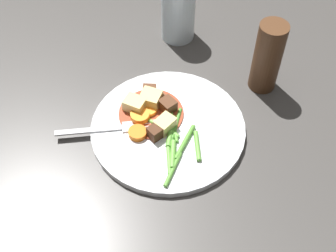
{
  "coord_description": "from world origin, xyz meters",
  "views": [
    {
      "loc": [
        -0.32,
        0.35,
        0.61
      ],
      "look_at": [
        0.0,
        0.0,
        0.01
      ],
      "focal_mm": 47.32,
      "sensor_mm": 36.0,
      "label": 1
    }
  ],
  "objects": [
    {
      "name": "green_bean_8",
      "position": [
        -0.01,
        -0.01,
        0.02
      ],
      "size": [
        0.06,
        0.05,
        0.01
      ],
      "primitive_type": "cylinder",
      "rotation": [
        0.0,
        1.57,
        2.47
      ],
      "color": "#599E38",
      "rests_on": "dinner_plate"
    },
    {
      "name": "green_bean_6",
      "position": [
        -0.01,
        0.01,
        0.02
      ],
      "size": [
        0.04,
        0.06,
        0.01
      ],
      "primitive_type": "cylinder",
      "rotation": [
        0.0,
        1.57,
        2.18
      ],
      "color": "#66AD42",
      "rests_on": "dinner_plate"
    },
    {
      "name": "fork",
      "position": [
        0.07,
        0.07,
        0.01
      ],
      "size": [
        0.13,
        0.14,
        0.0
      ],
      "color": "silver",
      "rests_on": "dinner_plate"
    },
    {
      "name": "meat_chunk_2",
      "position": [
        0.07,
        -0.03,
        0.02
      ],
      "size": [
        0.03,
        0.03,
        0.02
      ],
      "primitive_type": "cube",
      "rotation": [
        0.0,
        0.0,
        2.27
      ],
      "color": "#56331E",
      "rests_on": "dinner_plate"
    },
    {
      "name": "green_bean_2",
      "position": [
        -0.0,
        0.01,
        0.02
      ],
      "size": [
        0.06,
        0.02,
        0.01
      ],
      "primitive_type": "cylinder",
      "rotation": [
        0.0,
        1.57,
        3.28
      ],
      "color": "#66AD42",
      "rests_on": "dinner_plate"
    },
    {
      "name": "water_glass",
      "position": [
        0.16,
        -0.2,
        0.06
      ],
      "size": [
        0.07,
        0.07,
        0.12
      ],
      "primitive_type": "cylinder",
      "color": "silver",
      "rests_on": "ground_plane"
    },
    {
      "name": "green_bean_1",
      "position": [
        -0.01,
        -0.01,
        0.02
      ],
      "size": [
        0.04,
        0.07,
        0.01
      ],
      "primitive_type": "cylinder",
      "rotation": [
        0.0,
        1.57,
        2.09
      ],
      "color": "#4C8E33",
      "rests_on": "dinner_plate"
    },
    {
      "name": "green_bean_0",
      "position": [
        -0.05,
        0.04,
        0.02
      ],
      "size": [
        0.04,
        0.05,
        0.01
      ],
      "primitive_type": "cylinder",
      "rotation": [
        0.0,
        1.57,
        2.27
      ],
      "color": "#66AD42",
      "rests_on": "dinner_plate"
    },
    {
      "name": "green_bean_4",
      "position": [
        -0.07,
        0.06,
        0.02
      ],
      "size": [
        0.03,
        0.06,
        0.01
      ],
      "primitive_type": "cylinder",
      "rotation": [
        0.0,
        1.57,
        1.95
      ],
      "color": "#599E38",
      "rests_on": "dinner_plate"
    },
    {
      "name": "potato_chunk_1",
      "position": [
        -0.0,
        0.01,
        0.02
      ],
      "size": [
        0.03,
        0.03,
        0.02
      ],
      "primitive_type": "cube",
      "rotation": [
        0.0,
        0.0,
        1.6
      ],
      "color": "#E5CC7A",
      "rests_on": "dinner_plate"
    },
    {
      "name": "meat_chunk_0",
      "position": [
        0.04,
        -0.03,
        0.02
      ],
      "size": [
        0.02,
        0.02,
        0.02
      ],
      "primitive_type": "cube",
      "rotation": [
        0.0,
        0.0,
        0.01
      ],
      "color": "brown",
      "rests_on": "dinner_plate"
    },
    {
      "name": "carrot_slice_2",
      "position": [
        0.05,
        0.02,
        0.02
      ],
      "size": [
        0.05,
        0.05,
        0.01
      ],
      "primitive_type": "cylinder",
      "rotation": [
        0.0,
        0.0,
        4.06
      ],
      "color": "orange",
      "rests_on": "dinner_plate"
    },
    {
      "name": "potato_chunk_2",
      "position": [
        0.06,
        -0.02,
        0.02
      ],
      "size": [
        0.05,
        0.04,
        0.03
      ],
      "primitive_type": "cube",
      "rotation": [
        0.0,
        0.0,
        1.97
      ],
      "color": "#E5CC7A",
      "rests_on": "dinner_plate"
    },
    {
      "name": "potato_chunk_0",
      "position": [
        0.07,
        0.01,
        0.03
      ],
      "size": [
        0.04,
        0.04,
        0.03
      ],
      "primitive_type": "cube",
      "rotation": [
        0.0,
        0.0,
        1.88
      ],
      "color": "#E5CC7A",
      "rests_on": "dinner_plate"
    },
    {
      "name": "green_bean_3",
      "position": [
        -0.07,
        -0.0,
        0.02
      ],
      "size": [
        0.05,
        0.05,
        0.01
      ],
      "primitive_type": "cylinder",
      "rotation": [
        0.0,
        1.57,
        2.38
      ],
      "color": "#66AD42",
      "rests_on": "dinner_plate"
    },
    {
      "name": "pepper_mill",
      "position": [
        -0.05,
        -0.2,
        0.07
      ],
      "size": [
        0.05,
        0.05,
        0.14
      ],
      "primitive_type": "cylinder",
      "color": "#4C2D19",
      "rests_on": "ground_plane"
    },
    {
      "name": "dinner_plate",
      "position": [
        0.0,
        0.0,
        0.01
      ],
      "size": [
        0.27,
        0.27,
        0.01
      ],
      "primitive_type": "cylinder",
      "color": "white",
      "rests_on": "ground_plane"
    },
    {
      "name": "green_bean_5",
      "position": [
        -0.05,
        0.01,
        0.02
      ],
      "size": [
        0.03,
        0.07,
        0.01
      ],
      "primitive_type": "cylinder",
      "rotation": [
        0.0,
        1.57,
        1.89
      ],
      "color": "#599E38",
      "rests_on": "dinner_plate"
    },
    {
      "name": "ground_plane",
      "position": [
        0.0,
        0.0,
        0.0
      ],
      "size": [
        3.0,
        3.0,
        0.0
      ],
      "primitive_type": "plane",
      "color": "#423F3D"
    },
    {
      "name": "carrot_slice_3",
      "position": [
        0.02,
        0.05,
        0.02
      ],
      "size": [
        0.03,
        0.03,
        0.01
      ],
      "primitive_type": "cylinder",
      "rotation": [
        0.0,
        0.0,
        1.45
      ],
      "color": "orange",
      "rests_on": "dinner_plate"
    },
    {
      "name": "green_bean_7",
      "position": [
        -0.05,
        0.05,
        0.02
      ],
      "size": [
        0.04,
        0.04,
        0.01
      ],
      "primitive_type": "cylinder",
      "rotation": [
        0.0,
        1.57,
        2.38
      ],
      "color": "#66AD42",
      "rests_on": "dinner_plate"
    },
    {
      "name": "carrot_slice_1",
      "position": [
        0.05,
        -0.0,
        0.02
      ],
      "size": [
        0.04,
        0.04,
        0.01
      ],
      "primitive_type": "cylinder",
      "rotation": [
        0.0,
        0.0,
        6.01
      ],
      "color": "orange",
      "rests_on": "dinner_plate"
    },
    {
      "name": "meat_chunk_1",
      "position": [
        0.03,
        -0.03,
        0.02
      ],
      "size": [
        0.03,
        0.03,
        0.02
      ],
      "primitive_type": "cube",
      "rotation": [
        0.0,
        0.0,
        4.58
      ],
      "color": "#56331E",
      "rests_on": "dinner_plate"
    },
    {
      "name": "meat_chunk_3",
      "position": [
        0.0,
        0.03,
        0.02
      ],
      "size": [
        0.02,
        0.03,
        0.02
      ],
      "primitive_type": "cube",
      "rotation": [
        0.0,
        0.0,
        6.17
      ],
      "color": "#4C2B19",
      "rests_on": "dinner_plate"
    },
    {
      "name": "carrot_slice_0",
      "position": [
        0.08,
        0.01,
        0.02
      ],
      "size": [
        0.03,
        0.03,
        0.01
      ],
      "primitive_type": "cylinder",
      "rotation": [
        0.0,
        0.0,
        0.13
      ],
      "color": "orange",
      "rests_on": "dinner_plate"
    },
    {
      "name": "stew_sauce",
      "position": [
        0.04,
        -0.0,
        0.01
      ],
      "size": [
        0.11,
        0.11,
        0.0
      ],
      "primitive_type": "cylinder",
      "color": "#93381E",
      "rests_on": "dinner_plate"
    }
  ]
}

